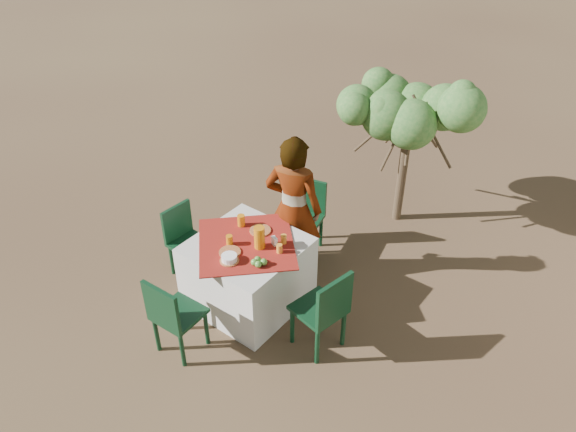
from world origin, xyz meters
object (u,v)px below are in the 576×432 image
Objects in this scene: chair_far at (306,213)px; person at (293,209)px; chair_right at (325,309)px; chair_left at (185,238)px; juice_pitcher at (259,237)px; table at (248,273)px; chair_near at (172,315)px; shrub_tree at (415,121)px.

person reaches higher than chair_far.
chair_left is at bearing -79.58° from chair_right.
juice_pitcher reaches higher than chair_left.
person reaches higher than chair_left.
juice_pitcher is (0.15, 0.03, 0.50)m from table.
chair_near is at bearing -94.65° from table.
person is (0.94, 0.71, 0.38)m from chair_left.
person is 0.63m from juice_pitcher.
person is at bearing -105.82° from shrub_tree.
chair_near is at bearing 65.83° from person.
table is at bearing -103.32° from shrub_tree.
shrub_tree is 2.39m from juice_pitcher.
shrub_tree is at bearing 79.95° from juice_pitcher.
shrub_tree is (0.48, 1.68, 0.51)m from person.
person reaches higher than table.
table is 0.52m from juice_pitcher.
chair_left is 0.49× the size of person.
shrub_tree reaches higher than juice_pitcher.
chair_far is at bearing -126.60° from chair_right.
person is (0.16, -0.44, 0.36)m from chair_far.
chair_far is at bearing -31.28° from chair_left.
chair_far is 3.73× the size of juice_pitcher.
chair_right is (1.07, 0.88, 0.02)m from chair_near.
chair_right is 0.93m from juice_pitcher.
person is 0.99× the size of shrub_tree.
chair_near is (-0.00, -2.05, 0.01)m from chair_far.
chair_right reaches higher than chair_left.
shrub_tree is at bearing 76.68° from table.
chair_far is at bearing 101.74° from juice_pitcher.
table is 0.76× the size of shrub_tree.
person is at bearing -117.58° from chair_right.
chair_near reaches higher than table.
chair_right is 1.21m from person.
chair_right is (1.07, -1.16, 0.03)m from chair_far.
chair_near is at bearing -135.86° from chair_left.
juice_pitcher is (0.22, -1.07, 0.40)m from chair_far.
chair_right reaches higher than chair_near.
chair_left is at bearing -51.66° from chair_near.
chair_near is 1.08m from juice_pitcher.
chair_right is 0.54× the size of shrub_tree.
juice_pitcher is (0.07, -0.63, 0.04)m from person.
shrub_tree reaches higher than chair_near.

